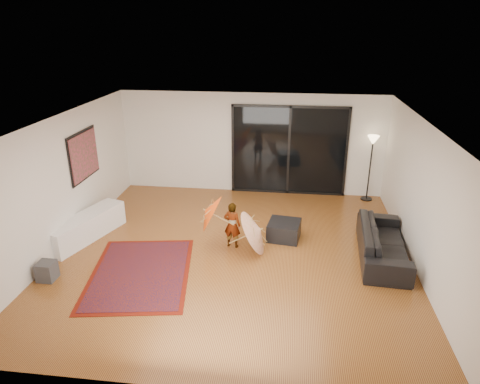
% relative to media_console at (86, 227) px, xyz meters
% --- Properties ---
extents(floor, '(7.00, 7.00, 0.00)m').
position_rel_media_console_xyz_m(floor, '(3.25, -0.26, -0.27)').
color(floor, '#986229').
rests_on(floor, ground).
extents(ceiling, '(7.00, 7.00, 0.00)m').
position_rel_media_console_xyz_m(ceiling, '(3.25, -0.26, 2.43)').
color(ceiling, white).
rests_on(ceiling, wall_back).
extents(wall_back, '(7.00, 0.00, 7.00)m').
position_rel_media_console_xyz_m(wall_back, '(3.25, 3.24, 1.08)').
color(wall_back, silver).
rests_on(wall_back, floor).
extents(wall_front, '(7.00, 0.00, 7.00)m').
position_rel_media_console_xyz_m(wall_front, '(3.25, -3.76, 1.08)').
color(wall_front, silver).
rests_on(wall_front, floor).
extents(wall_left, '(0.00, 7.00, 7.00)m').
position_rel_media_console_xyz_m(wall_left, '(-0.25, -0.26, 1.08)').
color(wall_left, silver).
rests_on(wall_left, floor).
extents(wall_right, '(0.00, 7.00, 7.00)m').
position_rel_media_console_xyz_m(wall_right, '(6.75, -0.26, 1.08)').
color(wall_right, silver).
rests_on(wall_right, floor).
extents(sliding_door, '(3.06, 0.07, 2.40)m').
position_rel_media_console_xyz_m(sliding_door, '(4.25, 3.21, 0.93)').
color(sliding_door, black).
rests_on(sliding_door, wall_back).
extents(painting, '(0.04, 1.28, 1.08)m').
position_rel_media_console_xyz_m(painting, '(-0.21, 0.74, 1.38)').
color(painting, black).
rests_on(painting, wall_left).
extents(media_console, '(1.08, 2.01, 0.54)m').
position_rel_media_console_xyz_m(media_console, '(0.00, 0.00, 0.00)').
color(media_console, white).
rests_on(media_console, floor).
extents(speaker, '(0.31, 0.31, 0.35)m').
position_rel_media_console_xyz_m(speaker, '(0.00, -1.61, -0.10)').
color(speaker, '#424244').
rests_on(speaker, floor).
extents(persian_rug, '(2.18, 2.77, 0.02)m').
position_rel_media_console_xyz_m(persian_rug, '(1.61, -1.21, -0.26)').
color(persian_rug, '#5B1207').
rests_on(persian_rug, floor).
extents(sofa, '(1.04, 2.29, 0.65)m').
position_rel_media_console_xyz_m(sofa, '(6.20, -0.03, 0.06)').
color(sofa, black).
rests_on(sofa, floor).
extents(ottoman, '(0.75, 0.75, 0.38)m').
position_rel_media_console_xyz_m(ottoman, '(4.24, 0.53, -0.08)').
color(ottoman, black).
rests_on(ottoman, floor).
extents(floor_lamp, '(0.30, 0.30, 1.73)m').
position_rel_media_console_xyz_m(floor_lamp, '(6.35, 2.99, 1.09)').
color(floor_lamp, black).
rests_on(floor_lamp, floor).
extents(child, '(0.40, 0.30, 0.98)m').
position_rel_media_console_xyz_m(child, '(3.18, 0.04, 0.22)').
color(child, '#999999').
rests_on(child, floor).
extents(parasol_orange, '(0.52, 0.81, 0.86)m').
position_rel_media_console_xyz_m(parasol_orange, '(2.63, -0.01, 0.46)').
color(parasol_orange, '#EF4D0C').
rests_on(parasol_orange, child).
extents(parasol_white, '(0.63, 0.94, 0.97)m').
position_rel_media_console_xyz_m(parasol_white, '(3.78, -0.11, 0.23)').
color(parasol_white, silver).
rests_on(parasol_white, floor).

